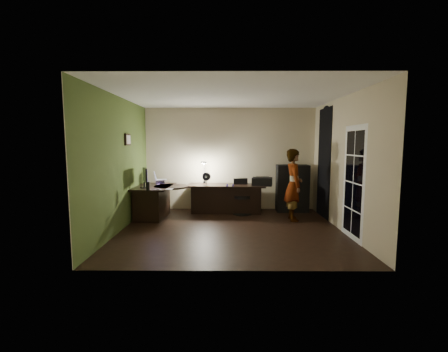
{
  "coord_description": "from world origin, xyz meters",
  "views": [
    {
      "loc": [
        -0.1,
        -6.0,
        1.76
      ],
      "look_at": [
        -0.15,
        1.05,
        1.0
      ],
      "focal_mm": 24.0,
      "sensor_mm": 36.0,
      "label": 1
    }
  ],
  "objects_px": {
    "desk_right": "(226,199)",
    "person": "(294,185)",
    "cabinet": "(292,188)",
    "desk_left": "(154,202)",
    "monitor": "(144,181)",
    "office_chair": "(242,197)"
  },
  "relations": [
    {
      "from": "cabinet",
      "to": "person",
      "type": "bearing_deg",
      "value": -100.2
    },
    {
      "from": "monitor",
      "to": "person",
      "type": "relative_size",
      "value": 0.3
    },
    {
      "from": "desk_left",
      "to": "monitor",
      "type": "xyz_separation_m",
      "value": [
        -0.14,
        -0.32,
        0.55
      ]
    },
    {
      "from": "cabinet",
      "to": "office_chair",
      "type": "relative_size",
      "value": 1.38
    },
    {
      "from": "desk_left",
      "to": "cabinet",
      "type": "bearing_deg",
      "value": 13.65
    },
    {
      "from": "desk_right",
      "to": "cabinet",
      "type": "height_order",
      "value": "cabinet"
    },
    {
      "from": "cabinet",
      "to": "monitor",
      "type": "distance_m",
      "value": 3.73
    },
    {
      "from": "office_chair",
      "to": "person",
      "type": "bearing_deg",
      "value": -36.7
    },
    {
      "from": "monitor",
      "to": "cabinet",
      "type": "bearing_deg",
      "value": -7.5
    },
    {
      "from": "monitor",
      "to": "desk_left",
      "type": "bearing_deg",
      "value": 43.78
    },
    {
      "from": "cabinet",
      "to": "person",
      "type": "relative_size",
      "value": 0.74
    },
    {
      "from": "desk_right",
      "to": "person",
      "type": "relative_size",
      "value": 1.18
    },
    {
      "from": "desk_right",
      "to": "cabinet",
      "type": "distance_m",
      "value": 1.75
    },
    {
      "from": "desk_left",
      "to": "office_chair",
      "type": "distance_m",
      "value": 2.15
    },
    {
      "from": "cabinet",
      "to": "office_chair",
      "type": "bearing_deg",
      "value": -165.78
    },
    {
      "from": "desk_left",
      "to": "desk_right",
      "type": "height_order",
      "value": "desk_left"
    },
    {
      "from": "desk_right",
      "to": "cabinet",
      "type": "xyz_separation_m",
      "value": [
        1.72,
        0.19,
        0.24
      ]
    },
    {
      "from": "desk_left",
      "to": "monitor",
      "type": "height_order",
      "value": "monitor"
    },
    {
      "from": "desk_right",
      "to": "office_chair",
      "type": "bearing_deg",
      "value": -14.22
    },
    {
      "from": "office_chair",
      "to": "person",
      "type": "height_order",
      "value": "person"
    },
    {
      "from": "desk_left",
      "to": "desk_right",
      "type": "bearing_deg",
      "value": 17.88
    },
    {
      "from": "cabinet",
      "to": "monitor",
      "type": "bearing_deg",
      "value": -163.94
    }
  ]
}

